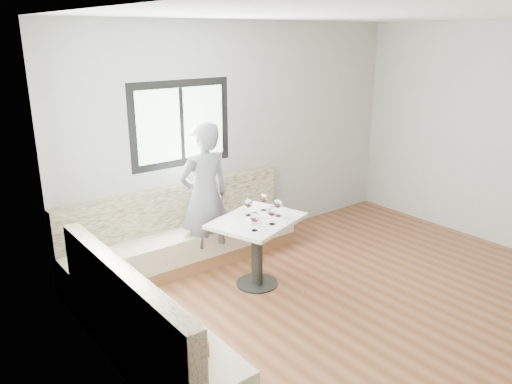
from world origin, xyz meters
The scene contains 10 objects.
room centered at (-0.08, 0.08, 1.41)m, with size 5.01×5.01×2.81m.
banquette centered at (-1.59, 1.63, 0.33)m, with size 2.90×2.80×0.95m.
table centered at (-0.68, 1.35, 0.58)m, with size 1.12×0.98×0.77m.
person centered at (-0.89, 2.06, 0.87)m, with size 0.63×0.42×1.74m, color slate.
olive_ramekin centered at (-0.81, 1.28, 0.79)m, with size 0.10×0.10×0.04m.
wine_glass_a centered at (-0.90, 1.11, 0.91)m, with size 0.09×0.09×0.20m.
wine_glass_b centered at (-0.66, 1.14, 0.91)m, with size 0.09×0.09×0.20m.
wine_glass_c centered at (-0.45, 1.28, 0.91)m, with size 0.09×0.09×0.20m.
wine_glass_d centered at (-0.69, 1.49, 0.91)m, with size 0.09×0.09×0.20m.
wine_glass_e centered at (-0.46, 1.52, 0.91)m, with size 0.09×0.09×0.20m.
Camera 1 is at (-3.73, -2.54, 2.65)m, focal length 35.00 mm.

